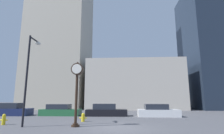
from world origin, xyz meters
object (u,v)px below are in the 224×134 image
(street_clock, at_px, (77,83))
(car_green, at_px, (60,111))
(street_lamp_left, at_px, (30,65))
(car_white, at_px, (158,111))
(fire_hydrant_far, at_px, (83,117))
(car_black, at_px, (106,111))
(fire_hydrant_near, at_px, (4,119))
(car_navy, at_px, (12,110))

(street_clock, height_order, car_green, street_clock)
(street_lamp_left, bearing_deg, car_white, 35.77)
(fire_hydrant_far, xyz_separation_m, street_lamp_left, (-3.40, -2.77, 3.92))
(car_black, relative_size, fire_hydrant_near, 5.98)
(street_lamp_left, bearing_deg, fire_hydrant_far, 39.13)
(car_navy, relative_size, fire_hydrant_near, 5.42)
(street_clock, xyz_separation_m, car_green, (-4.00, 8.03, -2.45))
(fire_hydrant_near, distance_m, fire_hydrant_far, 5.81)
(fire_hydrant_far, height_order, street_lamp_left, street_lamp_left)
(street_clock, relative_size, car_white, 1.03)
(car_green, distance_m, car_black, 5.30)
(car_green, distance_m, car_white, 10.95)
(street_clock, bearing_deg, car_green, 116.48)
(car_green, distance_m, fire_hydrant_far, 6.53)
(car_green, xyz_separation_m, fire_hydrant_near, (-1.47, -7.49, -0.14))
(car_green, height_order, car_black, car_black)
(car_navy, bearing_deg, car_white, -1.99)
(car_white, bearing_deg, car_navy, 179.28)
(car_black, distance_m, car_white, 5.65)
(car_white, relative_size, fire_hydrant_near, 5.64)
(street_clock, bearing_deg, car_white, 47.43)
(street_clock, xyz_separation_m, car_white, (6.93, 7.55, -2.43))
(car_navy, relative_size, fire_hydrant_far, 5.98)
(car_white, height_order, fire_hydrant_far, car_white)
(street_clock, distance_m, car_navy, 12.62)
(car_black, relative_size, fire_hydrant_far, 6.60)
(car_navy, xyz_separation_m, fire_hydrant_near, (4.16, -7.26, -0.20))
(street_lamp_left, bearing_deg, car_black, 58.60)
(car_green, xyz_separation_m, car_white, (10.94, -0.48, 0.02))
(car_white, bearing_deg, car_black, 176.43)
(car_black, bearing_deg, street_clock, -101.45)
(car_navy, relative_size, car_green, 0.92)
(fire_hydrant_near, bearing_deg, car_navy, 119.81)
(car_black, xyz_separation_m, fire_hydrant_far, (-1.42, -5.13, -0.21))
(car_green, xyz_separation_m, fire_hydrant_far, (3.88, -5.25, -0.18))
(car_navy, xyz_separation_m, car_black, (10.93, 0.12, -0.03))
(street_clock, xyz_separation_m, fire_hydrant_far, (-0.12, 2.78, -2.63))
(car_white, height_order, fire_hydrant_near, car_white)
(fire_hydrant_near, bearing_deg, car_black, 47.42)
(street_clock, height_order, fire_hydrant_far, street_clock)
(car_green, distance_m, fire_hydrant_near, 7.63)
(car_black, relative_size, car_white, 1.06)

